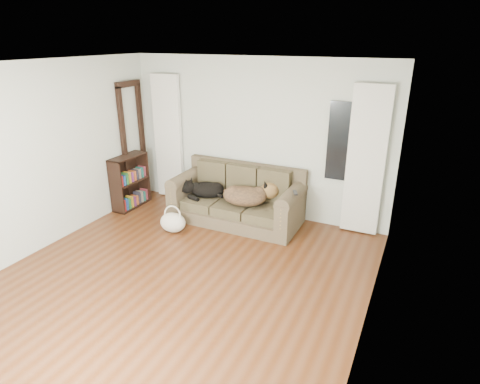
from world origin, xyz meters
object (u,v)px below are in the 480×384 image
at_px(dog_black_lab, 205,189).
at_px(tote_bag, 173,222).
at_px(bookshelf, 130,180).
at_px(sofa, 236,195).
at_px(dog_shepherd, 248,196).

bearing_deg(dog_black_lab, tote_bag, -111.26).
bearing_deg(bookshelf, tote_bag, -22.50).
distance_m(dog_black_lab, tote_bag, 0.83).
xyz_separation_m(sofa, dog_shepherd, (0.23, -0.03, 0.04)).
relative_size(tote_bag, bookshelf, 0.45).
distance_m(dog_black_lab, dog_shepherd, 0.79).
xyz_separation_m(dog_shepherd, tote_bag, (-0.95, -0.75, -0.33)).
xyz_separation_m(dog_black_lab, tote_bag, (-0.16, -0.75, -0.32)).
relative_size(sofa, tote_bag, 4.99).
xyz_separation_m(sofa, dog_black_lab, (-0.56, -0.03, 0.03)).
bearing_deg(tote_bag, dog_black_lab, 78.34).
distance_m(tote_bag, bookshelf, 1.40).
bearing_deg(sofa, bookshelf, -172.90).
bearing_deg(dog_shepherd, sofa, -18.09).
bearing_deg(tote_bag, dog_shepherd, 38.36).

